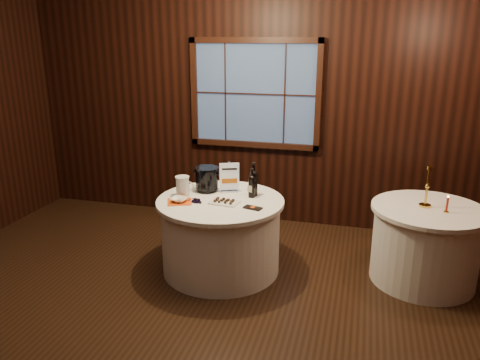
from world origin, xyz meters
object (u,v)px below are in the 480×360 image
(ice_bucket, at_px, (207,179))
(chocolate_plate, at_px, (224,202))
(cracker_bowl, at_px, (179,200))
(brass_candlestick, at_px, (427,192))
(main_table, at_px, (221,235))
(red_candle, at_px, (447,206))
(port_bottle_left, at_px, (254,181))
(sign_stand, at_px, (229,182))
(port_bottle_right, at_px, (252,185))
(side_table, at_px, (425,244))
(grape_bunch, at_px, (197,200))
(glass_pitcher, at_px, (183,186))
(chocolate_box, at_px, (253,208))

(ice_bucket, height_order, chocolate_plate, ice_bucket)
(cracker_bowl, xyz_separation_m, brass_candlestick, (2.33, 0.49, 0.12))
(main_table, bearing_deg, red_candle, 5.47)
(port_bottle_left, distance_m, red_candle, 1.84)
(main_table, xyz_separation_m, sign_stand, (0.02, 0.25, 0.49))
(chocolate_plate, height_order, brass_candlestick, brass_candlestick)
(port_bottle_right, xyz_separation_m, red_candle, (1.85, 0.05, -0.06))
(side_table, xyz_separation_m, cracker_bowl, (-2.37, -0.47, 0.41))
(port_bottle_right, height_order, grape_bunch, port_bottle_right)
(glass_pitcher, height_order, brass_candlestick, brass_candlestick)
(chocolate_plate, relative_size, cracker_bowl, 1.89)
(brass_candlestick, bearing_deg, port_bottle_left, -176.45)
(port_bottle_left, xyz_separation_m, port_bottle_right, (-0.00, -0.06, -0.02))
(grape_bunch, distance_m, brass_candlestick, 2.20)
(chocolate_plate, bearing_deg, cracker_bowl, -170.17)
(cracker_bowl, bearing_deg, side_table, 11.22)
(chocolate_box, distance_m, grape_bunch, 0.57)
(sign_stand, relative_size, glass_pitcher, 1.58)
(sign_stand, relative_size, chocolate_box, 1.90)
(ice_bucket, height_order, cracker_bowl, ice_bucket)
(main_table, relative_size, port_bottle_left, 3.68)
(sign_stand, relative_size, port_bottle_right, 1.08)
(main_table, relative_size, chocolate_box, 7.42)
(side_table, xyz_separation_m, ice_bucket, (-2.22, -0.08, 0.52))
(sign_stand, xyz_separation_m, chocolate_plate, (0.05, -0.35, -0.10))
(chocolate_box, xyz_separation_m, brass_candlestick, (1.58, 0.48, 0.14))
(main_table, height_order, side_table, same)
(main_table, relative_size, port_bottle_right, 4.24)
(side_table, distance_m, sign_stand, 2.04)
(port_bottle_left, bearing_deg, main_table, -132.03)
(side_table, relative_size, red_candle, 6.44)
(glass_pitcher, xyz_separation_m, cracker_bowl, (0.03, -0.18, -0.08))
(port_bottle_right, bearing_deg, glass_pitcher, -145.39)
(sign_stand, relative_size, ice_bucket, 1.26)
(port_bottle_left, relative_size, chocolate_box, 2.02)
(main_table, relative_size, cracker_bowl, 8.16)
(chocolate_plate, relative_size, brass_candlestick, 0.73)
(side_table, height_order, brass_candlestick, brass_candlestick)
(port_bottle_right, xyz_separation_m, grape_bunch, (-0.48, -0.29, -0.11))
(port_bottle_right, relative_size, chocolate_plate, 1.02)
(chocolate_plate, distance_m, brass_candlestick, 1.94)
(ice_bucket, bearing_deg, port_bottle_right, -7.40)
(port_bottle_left, height_order, grape_bunch, port_bottle_left)
(port_bottle_right, bearing_deg, red_candle, 23.80)
(port_bottle_left, bearing_deg, sign_stand, -176.54)
(sign_stand, xyz_separation_m, brass_candlestick, (1.94, 0.07, 0.03))
(ice_bucket, distance_m, glass_pitcher, 0.29)
(side_table, height_order, port_bottle_right, port_bottle_right)
(side_table, distance_m, ice_bucket, 2.28)
(sign_stand, bearing_deg, main_table, -115.29)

